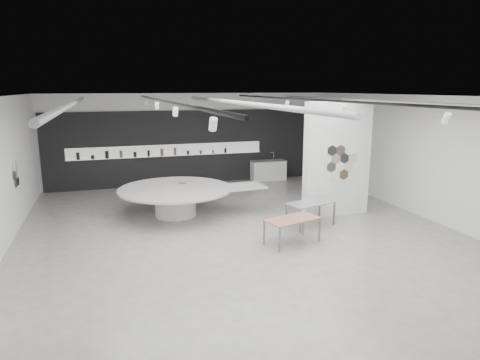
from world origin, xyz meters
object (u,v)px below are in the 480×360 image
object	(u,v)px
display_island	(178,197)
sample_table_wood	(292,220)
partition_column	(337,159)
sample_table_stone	(311,204)
kitchen_counter	(268,170)

from	to	relation	value
display_island	sample_table_wood	size ratio (longest dim) A/B	3.05
partition_column	display_island	bearing A→B (deg)	164.38
display_island	sample_table_stone	size ratio (longest dim) A/B	3.13
partition_column	sample_table_wood	world-z (taller)	partition_column
sample_table_wood	sample_table_stone	bearing A→B (deg)	46.19
display_island	sample_table_stone	xyz separation A→B (m)	(3.56, -2.22, 0.06)
partition_column	kitchen_counter	world-z (taller)	partition_column
sample_table_wood	sample_table_stone	xyz separation A→B (m)	(1.11, 1.16, 0.04)
partition_column	sample_table_stone	world-z (taller)	partition_column
partition_column	kitchen_counter	distance (m)	5.72
partition_column	sample_table_stone	bearing A→B (deg)	-146.72
sample_table_wood	sample_table_stone	world-z (taller)	sample_table_stone
display_island	sample_table_stone	bearing A→B (deg)	-36.97
partition_column	sample_table_stone	xyz separation A→B (m)	(-1.31, -0.86, -1.14)
sample_table_stone	kitchen_counter	bearing A→B (deg)	79.82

